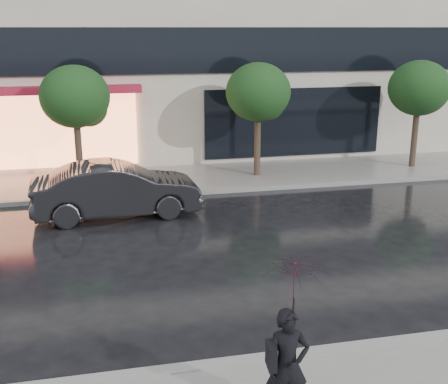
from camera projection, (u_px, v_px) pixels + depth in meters
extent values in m
plane|color=black|center=(245.00, 332.00, 9.75)|extent=(120.00, 120.00, 0.00)
cube|color=slate|center=(171.00, 179.00, 19.34)|extent=(60.00, 3.50, 0.12)
cube|color=gray|center=(261.00, 361.00, 8.79)|extent=(60.00, 0.25, 0.14)
cube|color=gray|center=(178.00, 193.00, 17.70)|extent=(60.00, 0.25, 0.14)
cube|color=black|center=(162.00, 51.00, 19.73)|extent=(28.00, 0.12, 1.60)
cube|color=#FF8C59|center=(50.00, 131.00, 19.64)|extent=(6.00, 0.10, 2.60)
cube|color=#A41934|center=(46.00, 90.00, 18.93)|extent=(6.40, 0.70, 0.25)
cube|color=black|center=(294.00, 122.00, 21.52)|extent=(7.00, 0.10, 2.60)
cylinder|color=#33261C|center=(79.00, 156.00, 18.19)|extent=(0.22, 0.22, 2.20)
ellipsoid|color=black|center=(75.00, 97.00, 17.66)|extent=(2.20, 2.20, 1.98)
sphere|color=black|center=(89.00, 108.00, 18.04)|extent=(1.20, 1.20, 1.20)
cylinder|color=#33261C|center=(257.00, 147.00, 19.43)|extent=(0.22, 0.22, 2.20)
ellipsoid|color=black|center=(258.00, 92.00, 18.89)|extent=(2.20, 2.20, 1.98)
sphere|color=black|center=(268.00, 103.00, 19.28)|extent=(1.20, 1.20, 1.20)
cylinder|color=#33261C|center=(414.00, 140.00, 20.67)|extent=(0.22, 0.22, 2.20)
ellipsoid|color=black|center=(419.00, 88.00, 20.13)|extent=(2.20, 2.20, 1.98)
sphere|color=black|center=(425.00, 98.00, 20.51)|extent=(1.20, 1.20, 1.20)
imported|color=black|center=(117.00, 190.00, 15.57)|extent=(4.71, 1.88, 1.52)
imported|color=black|center=(287.00, 365.00, 7.26)|extent=(0.60, 0.42, 1.55)
imported|color=#33091B|center=(294.00, 292.00, 6.97)|extent=(1.01, 1.02, 0.85)
cylinder|color=black|center=(293.00, 326.00, 7.10)|extent=(0.02, 0.02, 0.78)
cube|color=black|center=(271.00, 356.00, 7.13)|extent=(0.13, 0.30, 0.33)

